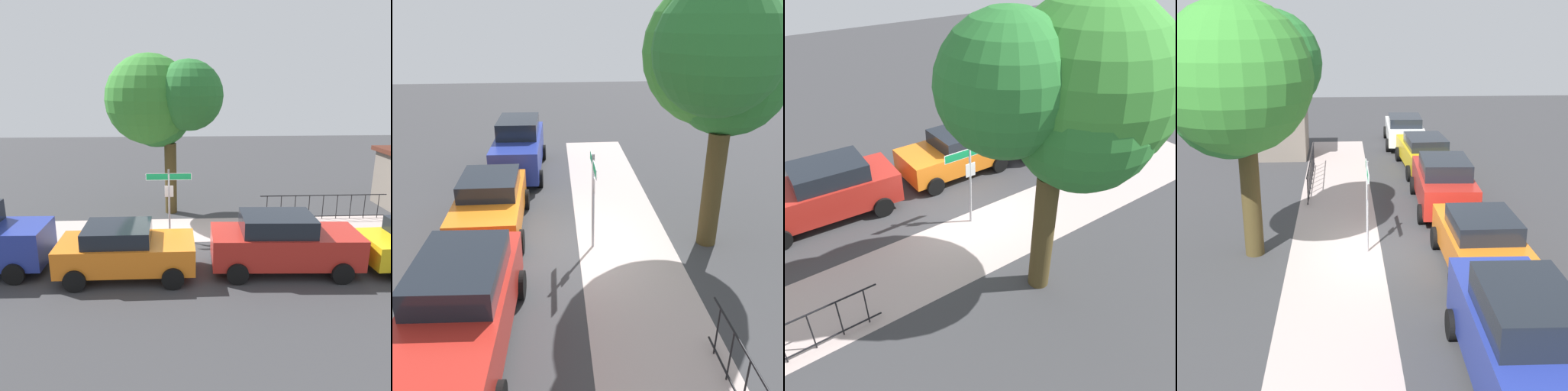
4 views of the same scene
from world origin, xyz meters
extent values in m
plane|color=#38383A|center=(0.00, 0.00, 0.00)|extent=(60.00, 60.00, 0.00)
cube|color=#B3A09B|center=(2.00, 1.30, 0.00)|extent=(24.00, 2.60, 0.00)
cylinder|color=#9EA0A5|center=(0.04, 0.40, 1.32)|extent=(0.07, 0.07, 2.65)
cube|color=#0F723D|center=(0.04, 0.40, 2.39)|extent=(1.62, 0.02, 0.22)
cube|color=white|center=(0.04, 0.40, 2.39)|extent=(1.65, 0.02, 0.25)
cube|color=silver|center=(0.04, 0.42, 1.84)|extent=(0.32, 0.02, 0.42)
cylinder|color=#473A1D|center=(0.08, 3.56, 1.56)|extent=(0.52, 0.52, 3.13)
sphere|color=#28712E|center=(0.87, 2.97, 5.15)|extent=(2.85, 2.85, 2.85)
sphere|color=#36852F|center=(-0.75, 3.56, 4.97)|extent=(3.73, 3.73, 3.73)
sphere|color=#28712C|center=(-0.46, 3.83, 4.44)|extent=(3.00, 3.00, 3.00)
cube|color=navy|center=(-6.00, -1.96, 0.91)|extent=(4.72, 1.81, 1.17)
cube|color=black|center=(-6.28, -1.96, 1.81)|extent=(2.28, 1.55, 0.63)
cylinder|color=black|center=(-4.39, -1.14, 0.32)|extent=(0.64, 0.23, 0.64)
cylinder|color=black|center=(-4.43, -2.85, 0.32)|extent=(0.64, 0.23, 0.64)
cylinder|color=black|center=(-7.57, -1.07, 0.32)|extent=(0.64, 0.23, 0.64)
cylinder|color=black|center=(-7.61, -2.78, 0.32)|extent=(0.64, 0.23, 0.64)
cube|color=orange|center=(-1.20, -2.47, 0.72)|extent=(4.03, 1.82, 0.81)
cube|color=black|center=(-1.44, -2.47, 1.37)|extent=(1.94, 1.60, 0.47)
cylinder|color=black|center=(0.17, -1.56, 0.32)|extent=(0.64, 0.22, 0.64)
cylinder|color=black|center=(0.17, -3.38, 0.32)|extent=(0.64, 0.22, 0.64)
cylinder|color=black|center=(-2.57, -1.56, 0.32)|extent=(0.64, 0.22, 0.64)
cylinder|color=black|center=(-2.57, -3.37, 0.32)|extent=(0.64, 0.22, 0.64)
cube|color=#B2241B|center=(3.60, -2.38, 0.80)|extent=(4.55, 1.97, 0.96)
cube|color=black|center=(3.33, -2.37, 1.55)|extent=(2.22, 1.65, 0.54)
cylinder|color=black|center=(2.12, -1.43, 0.32)|extent=(0.65, 0.25, 0.64)
cylinder|color=black|center=(2.04, -3.19, 0.32)|extent=(0.65, 0.25, 0.64)
cylinder|color=black|center=(4.15, 2.30, 0.53)|extent=(0.03, 0.03, 1.05)
cylinder|color=black|center=(4.75, 2.30, 0.53)|extent=(0.03, 0.03, 1.05)
cylinder|color=black|center=(5.36, 2.30, 0.53)|extent=(0.03, 0.03, 1.05)
camera|label=1|loc=(0.27, -13.43, 5.61)|focal=36.17mm
camera|label=2|loc=(9.88, -0.55, 5.85)|focal=38.16mm
camera|label=3|loc=(5.67, 8.94, 7.67)|focal=37.63mm
camera|label=4|loc=(-14.06, 1.07, 6.42)|focal=49.97mm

